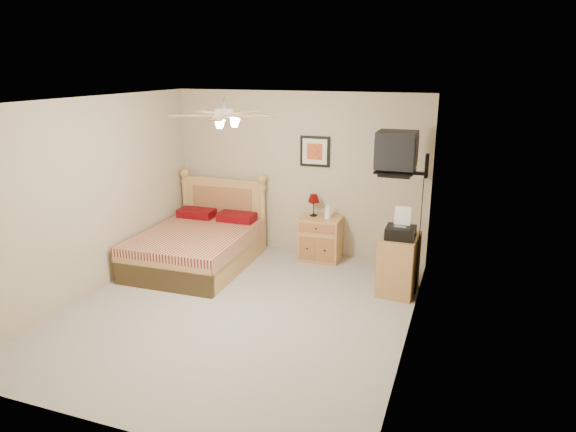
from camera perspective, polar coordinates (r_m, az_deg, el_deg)
name	(u,v)px	position (r m, az deg, el deg)	size (l,w,h in m)	color
floor	(238,311)	(6.36, -5.53, -10.42)	(4.50, 4.50, 0.00)	#9E988F
ceiling	(232,100)	(5.69, -6.24, 12.67)	(4.00, 4.50, 0.04)	white
wall_back	(298,174)	(7.93, 1.14, 4.68)	(4.00, 0.04, 2.50)	tan
wall_front	(106,289)	(4.11, -19.55, -7.68)	(4.00, 0.04, 2.50)	tan
wall_left	(93,197)	(6.98, -20.86, 1.97)	(0.04, 4.50, 2.50)	tan
wall_right	(413,230)	(5.38, 13.76, -1.52)	(0.04, 4.50, 2.50)	tan
bed	(195,226)	(7.58, -10.32, -1.05)	(1.47, 1.93, 1.25)	tan
nightstand	(320,238)	(7.82, 3.62, -2.50)	(0.61, 0.46, 0.66)	#AE7C4B
table_lamp	(314,205)	(7.76, 2.87, 1.23)	(0.18, 0.18, 0.34)	#550506
lotion_bottle	(328,211)	(7.63, 4.47, 0.60)	(0.10, 0.10, 0.25)	white
framed_picture	(315,151)	(7.77, 3.01, 7.18)	(0.46, 0.04, 0.46)	black
dresser	(399,264)	(6.85, 12.19, -5.22)	(0.45, 0.65, 0.77)	#A17141
fax_machine	(401,224)	(6.58, 12.46, -0.83)	(0.36, 0.38, 0.38)	black
magazine_lower	(397,230)	(6.90, 12.07, -1.54)	(0.19, 0.25, 0.02)	#B5A991
magazine_upper	(398,228)	(6.91, 12.10, -1.33)	(0.18, 0.24, 0.02)	tan
wall_tv	(409,154)	(6.58, 13.25, 6.77)	(0.56, 0.46, 0.58)	black
ceiling_fan	(224,115)	(5.52, -7.11, 11.07)	(1.14, 1.14, 0.28)	white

